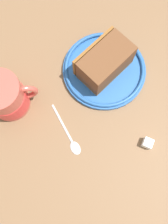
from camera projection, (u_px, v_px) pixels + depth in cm
name	position (u px, v px, depth cm)	size (l,w,h in cm)	color
ground_plane	(73.00, 96.00, 55.27)	(127.10, 127.10, 3.71)	brown
small_plate	(104.00, 70.00, 53.97)	(18.86, 18.86, 1.81)	#26599E
cake_slice	(105.00, 62.00, 50.76)	(13.12, 10.04, 6.41)	brown
tea_mug	(6.00, 97.00, 48.65)	(9.15, 9.84, 9.53)	#BF4C3F
teaspoon	(71.00, 139.00, 50.52)	(7.64, 11.07, 0.80)	silver
sugar_cube	(148.00, 143.00, 49.71)	(1.94, 1.94, 1.94)	white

